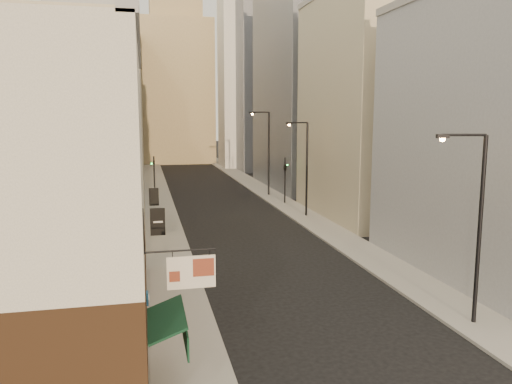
# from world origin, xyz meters

# --- Properties ---
(sidewalk_left) EXTENTS (3.00, 140.00, 0.15)m
(sidewalk_left) POSITION_xyz_m (-6.50, 55.00, 0.07)
(sidewalk_left) COLOR #9A968D
(sidewalk_left) RESTS_ON ground
(sidewalk_right) EXTENTS (3.00, 140.00, 0.15)m
(sidewalk_right) POSITION_xyz_m (6.50, 55.00, 0.07)
(sidewalk_right) COLOR #9A968D
(sidewalk_right) RESTS_ON ground
(near_building_left) EXTENTS (8.30, 23.04, 12.30)m
(near_building_left) POSITION_xyz_m (-10.99, 9.00, 6.02)
(near_building_left) COLOR brown
(near_building_left) RESTS_ON ground
(left_bldg_beige) EXTENTS (8.00, 12.00, 16.00)m
(left_bldg_beige) POSITION_xyz_m (-12.00, 26.00, 8.00)
(left_bldg_beige) COLOR #C1B38F
(left_bldg_beige) RESTS_ON ground
(left_bldg_grey) EXTENTS (8.00, 16.00, 20.00)m
(left_bldg_grey) POSITION_xyz_m (-12.00, 42.00, 10.00)
(left_bldg_grey) COLOR #939498
(left_bldg_grey) RESTS_ON ground
(left_bldg_tan) EXTENTS (8.00, 18.00, 17.00)m
(left_bldg_tan) POSITION_xyz_m (-12.00, 60.00, 8.50)
(left_bldg_tan) COLOR tan
(left_bldg_tan) RESTS_ON ground
(left_bldg_wingrid) EXTENTS (8.00, 20.00, 24.00)m
(left_bldg_wingrid) POSITION_xyz_m (-12.00, 80.00, 12.00)
(left_bldg_wingrid) COLOR gray
(left_bldg_wingrid) RESTS_ON ground
(right_bldg_grey) EXTENTS (8.00, 16.00, 16.00)m
(right_bldg_grey) POSITION_xyz_m (12.00, 12.00, 8.00)
(right_bldg_grey) COLOR #939498
(right_bldg_grey) RESTS_ON ground
(right_bldg_beige) EXTENTS (8.00, 16.00, 20.00)m
(right_bldg_beige) POSITION_xyz_m (12.00, 30.00, 10.00)
(right_bldg_beige) COLOR #C1B38F
(right_bldg_beige) RESTS_ON ground
(right_bldg_wingrid) EXTENTS (8.00, 20.00, 26.00)m
(right_bldg_wingrid) POSITION_xyz_m (12.00, 50.00, 13.00)
(right_bldg_wingrid) COLOR gray
(right_bldg_wingrid) RESTS_ON ground
(highrise) EXTENTS (21.00, 23.00, 51.20)m
(highrise) POSITION_xyz_m (18.00, 78.00, 25.66)
(highrise) COLOR gray
(highrise) RESTS_ON ground
(clock_tower) EXTENTS (14.00, 14.00, 44.90)m
(clock_tower) POSITION_xyz_m (-1.00, 92.00, 17.63)
(clock_tower) COLOR tan
(clock_tower) RESTS_ON ground
(white_tower) EXTENTS (8.00, 8.00, 41.50)m
(white_tower) POSITION_xyz_m (10.00, 78.00, 18.61)
(white_tower) COLOR silver
(white_tower) RESTS_ON ground
(streetlamp_near) EXTENTS (2.22, 0.55, 8.51)m
(streetlamp_near) POSITION_xyz_m (6.02, 5.65, 4.86)
(streetlamp_near) COLOR black
(streetlamp_near) RESTS_ON ground
(streetlamp_mid) EXTENTS (2.25, 0.74, 8.76)m
(streetlamp_mid) POSITION_xyz_m (6.42, 30.46, 5.00)
(streetlamp_mid) COLOR black
(streetlamp_mid) RESTS_ON ground
(streetlamp_far) EXTENTS (2.52, 0.85, 9.81)m
(streetlamp_far) POSITION_xyz_m (6.03, 43.39, 5.60)
(streetlamp_far) COLOR black
(streetlamp_far) RESTS_ON ground
(traffic_light_left) EXTENTS (0.61, 0.56, 5.00)m
(traffic_light_left) POSITION_xyz_m (-6.91, 42.06, 3.61)
(traffic_light_left) COLOR black
(traffic_light_left) RESTS_ON ground
(traffic_light_right) EXTENTS (0.60, 0.54, 5.00)m
(traffic_light_right) POSITION_xyz_m (6.57, 37.51, 3.76)
(traffic_light_right) COLOR black
(traffic_light_right) RESTS_ON ground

